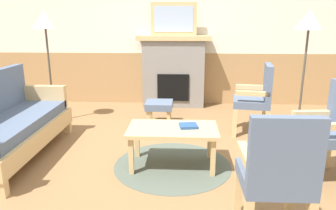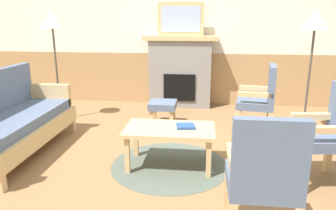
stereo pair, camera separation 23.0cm
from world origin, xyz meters
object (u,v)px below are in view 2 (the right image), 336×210
(floor_lamp_by_couch, at_px, (53,27))
(armchair_front_left, at_px, (264,175))
(armchair_by_window_left, at_px, (261,97))
(floor_lamp_by_chairs, at_px, (315,28))
(fireplace, at_px, (180,71))
(coffee_table, at_px, (170,132))
(framed_picture, at_px, (181,19))
(couch, at_px, (13,122))
(armchair_near_fireplace, at_px, (329,131))
(footstool, at_px, (163,106))
(book_on_table, at_px, (186,126))

(floor_lamp_by_couch, bearing_deg, armchair_front_left, -44.39)
(armchair_by_window_left, bearing_deg, floor_lamp_by_chairs, 4.01)
(fireplace, distance_m, floor_lamp_by_chairs, 2.42)
(floor_lamp_by_chairs, bearing_deg, armchair_front_left, -112.59)
(coffee_table, xyz_separation_m, armchair_by_window_left, (1.12, 1.08, 0.15))
(framed_picture, bearing_deg, armchair_front_left, -77.03)
(framed_picture, relative_size, floor_lamp_by_couch, 0.48)
(couch, relative_size, armchair_front_left, 1.84)
(fireplace, xyz_separation_m, floor_lamp_by_chairs, (1.81, -1.39, 0.80))
(floor_lamp_by_couch, bearing_deg, couch, -87.87)
(armchair_front_left, relative_size, floor_lamp_by_chairs, 0.58)
(framed_picture, xyz_separation_m, armchair_by_window_left, (1.20, -1.43, -1.02))
(coffee_table, height_order, armchair_near_fireplace, armchair_near_fireplace)
(framed_picture, distance_m, floor_lamp_by_couch, 2.12)
(footstool, relative_size, armchair_by_window_left, 0.41)
(couch, distance_m, floor_lamp_by_chairs, 3.88)
(couch, xyz_separation_m, armchair_near_fireplace, (3.42, -0.31, 0.14))
(coffee_table, height_order, floor_lamp_by_couch, floor_lamp_by_couch)
(book_on_table, relative_size, armchair_by_window_left, 0.20)
(couch, xyz_separation_m, footstool, (1.61, 1.28, -0.11))
(framed_picture, relative_size, book_on_table, 4.18)
(framed_picture, height_order, footstool, framed_picture)
(floor_lamp_by_couch, bearing_deg, book_on_table, -34.52)
(armchair_near_fireplace, bearing_deg, footstool, 138.60)
(book_on_table, xyz_separation_m, armchair_front_left, (0.61, -1.20, 0.08))
(book_on_table, relative_size, floor_lamp_by_couch, 0.11)
(footstool, bearing_deg, floor_lamp_by_chairs, -7.72)
(book_on_table, xyz_separation_m, armchair_near_fireplace, (1.38, -0.22, 0.08))
(armchair_near_fireplace, xyz_separation_m, armchair_by_window_left, (-0.43, 1.28, 0.00))
(book_on_table, bearing_deg, couch, 177.42)
(armchair_front_left, bearing_deg, armchair_by_window_left, 81.24)
(coffee_table, relative_size, armchair_near_fireplace, 0.98)
(armchair_by_window_left, xyz_separation_m, armchair_front_left, (-0.35, -2.26, 0.00))
(armchair_front_left, bearing_deg, couch, 153.94)
(book_on_table, relative_size, floor_lamp_by_chairs, 0.11)
(armchair_front_left, bearing_deg, footstool, 111.80)
(book_on_table, height_order, armchair_front_left, armchair_front_left)
(framed_picture, xyz_separation_m, armchair_near_fireplace, (1.63, -2.71, -1.02))
(framed_picture, bearing_deg, fireplace, -90.00)
(armchair_front_left, bearing_deg, floor_lamp_by_chairs, 67.41)
(fireplace, relative_size, framed_picture, 1.62)
(coffee_table, height_order, armchair_front_left, armchair_front_left)
(coffee_table, bearing_deg, couch, 176.40)
(armchair_by_window_left, height_order, armchair_front_left, same)
(framed_picture, height_order, armchair_by_window_left, framed_picture)
(footstool, relative_size, armchair_near_fireplace, 0.41)
(armchair_by_window_left, xyz_separation_m, floor_lamp_by_couch, (-3.04, 0.38, 0.91))
(coffee_table, distance_m, armchair_front_left, 1.41)
(book_on_table, distance_m, armchair_front_left, 1.35)
(footstool, height_order, floor_lamp_by_chairs, floor_lamp_by_chairs)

